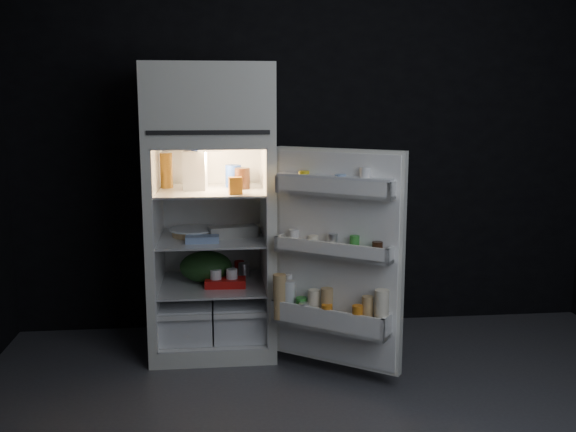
{
  "coord_description": "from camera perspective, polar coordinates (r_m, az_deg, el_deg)",
  "views": [
    {
      "loc": [
        -0.61,
        -2.67,
        1.55
      ],
      "look_at": [
        -0.22,
        1.0,
        0.9
      ],
      "focal_mm": 40.0,
      "sensor_mm": 36.0,
      "label": 1
    }
  ],
  "objects": [
    {
      "name": "wall_back",
      "position": [
        4.42,
        1.88,
        7.39
      ],
      "size": [
        4.0,
        0.0,
        2.7
      ],
      "primitive_type": "cube",
      "color": "black",
      "rests_on": "ground"
    },
    {
      "name": "refrigerator",
      "position": [
        4.04,
        -6.85,
        1.45
      ],
      "size": [
        0.76,
        0.71,
        1.78
      ],
      "color": "white",
      "rests_on": "ground"
    },
    {
      "name": "fridge_door",
      "position": [
        3.56,
        4.2,
        -4.14
      ],
      "size": [
        0.7,
        0.57,
        1.22
      ],
      "color": "white",
      "rests_on": "ground"
    },
    {
      "name": "milk_jug",
      "position": [
        3.97,
        -8.25,
        4.05
      ],
      "size": [
        0.15,
        0.15,
        0.24
      ],
      "primitive_type": "cube",
      "rotation": [
        0.0,
        0.0,
        -0.1
      ],
      "color": "white",
      "rests_on": "refrigerator"
    },
    {
      "name": "mayo_jar",
      "position": [
        4.07,
        -4.88,
        3.56
      ],
      "size": [
        0.12,
        0.12,
        0.14
      ],
      "primitive_type": "cylinder",
      "rotation": [
        0.0,
        0.0,
        -0.22
      ],
      "color": "#1C3C9C",
      "rests_on": "refrigerator"
    },
    {
      "name": "jam_jar",
      "position": [
        3.99,
        -4.08,
        3.35
      ],
      "size": [
        0.1,
        0.1,
        0.13
      ],
      "primitive_type": "cylinder",
      "rotation": [
        0.0,
        0.0,
        0.03
      ],
      "color": "black",
      "rests_on": "refrigerator"
    },
    {
      "name": "amber_bottle",
      "position": [
        4.09,
        -10.76,
        4.0
      ],
      "size": [
        0.1,
        0.1,
        0.22
      ],
      "primitive_type": "cylinder",
      "rotation": [
        0.0,
        0.0,
        0.29
      ],
      "color": "#BA731D",
      "rests_on": "refrigerator"
    },
    {
      "name": "small_carton",
      "position": [
        3.76,
        -4.7,
        2.71
      ],
      "size": [
        0.08,
        0.07,
        0.1
      ],
      "primitive_type": "cube",
      "rotation": [
        0.0,
        0.0,
        0.1
      ],
      "color": "orange",
      "rests_on": "refrigerator"
    },
    {
      "name": "egg_carton",
      "position": [
        4.01,
        -4.94,
        -1.39
      ],
      "size": [
        0.32,
        0.17,
        0.07
      ],
      "primitive_type": "cube",
      "rotation": [
        0.0,
        0.0,
        0.21
      ],
      "color": "gray",
      "rests_on": "refrigerator"
    },
    {
      "name": "pie",
      "position": [
        4.08,
        -8.36,
        -1.49
      ],
      "size": [
        0.27,
        0.27,
        0.04
      ],
      "primitive_type": "cylinder",
      "rotation": [
        0.0,
        0.0,
        0.01
      ],
      "color": "tan",
      "rests_on": "refrigerator"
    },
    {
      "name": "flat_package",
      "position": [
        3.88,
        -7.63,
        -2.06
      ],
      "size": [
        0.2,
        0.1,
        0.04
      ],
      "primitive_type": "cube",
      "rotation": [
        0.0,
        0.0,
        0.01
      ],
      "color": "#819CC8",
      "rests_on": "refrigerator"
    },
    {
      "name": "wrapped_pkg",
      "position": [
        4.15,
        -3.25,
        -1.13
      ],
      "size": [
        0.11,
        0.1,
        0.05
      ],
      "primitive_type": "cube",
      "rotation": [
        0.0,
        0.0,
        -0.06
      ],
      "color": "#F8ECCB",
      "rests_on": "refrigerator"
    },
    {
      "name": "produce_bag",
      "position": [
        4.13,
        -7.31,
        -4.49
      ],
      "size": [
        0.41,
        0.38,
        0.2
      ],
      "primitive_type": "ellipsoid",
      "rotation": [
        0.0,
        0.0,
        -0.36
      ],
      "color": "#193815",
      "rests_on": "refrigerator"
    },
    {
      "name": "yogurt_tray",
      "position": [
        4.02,
        -5.57,
        -5.91
      ],
      "size": [
        0.26,
        0.15,
        0.05
      ],
      "primitive_type": "cube",
      "rotation": [
        0.0,
        0.0,
        -0.05
      ],
      "color": "red",
      "rests_on": "refrigerator"
    },
    {
      "name": "small_can_red",
      "position": [
        4.29,
        -4.35,
        -4.59
      ],
      "size": [
        0.07,
        0.07,
        0.09
      ],
      "primitive_type": "cylinder",
      "rotation": [
        0.0,
        0.0,
        0.2
      ],
      "color": "red",
      "rests_on": "refrigerator"
    },
    {
      "name": "small_can_silver",
      "position": [
        4.23,
        -3.94,
        -4.8
      ],
      "size": [
        0.08,
        0.08,
        0.09
      ],
      "primitive_type": "cylinder",
      "rotation": [
        0.0,
        0.0,
        -0.05
      ],
      "color": "silver",
      "rests_on": "refrigerator"
    }
  ]
}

